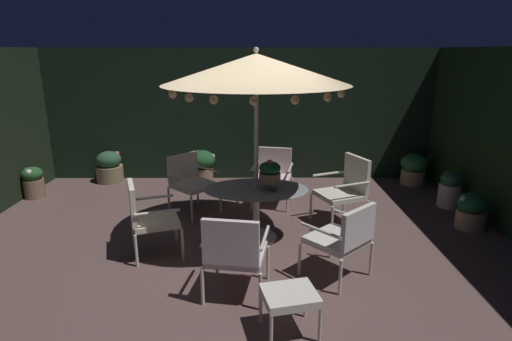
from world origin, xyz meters
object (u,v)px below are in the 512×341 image
(potted_plant_right_far, at_px, (109,167))
(potted_plant_left_near, at_px, (33,182))
(patio_umbrella, at_px, (256,70))
(potted_plant_back_left, at_px, (472,210))
(patio_dining_table, at_px, (256,200))
(patio_chair_south, at_px, (273,173))
(patio_chair_north, at_px, (147,214))
(potted_plant_back_right, at_px, (414,169))
(patio_chair_east, at_px, (344,236))
(patio_chair_southeast, at_px, (346,187))
(patio_chair_northeast, at_px, (234,250))
(centerpiece_planter, at_px, (270,173))
(potted_plant_left_far, at_px, (275,172))
(patio_chair_southwest, at_px, (190,179))
(ottoman_footrest, at_px, (290,297))
(potted_plant_back_center, at_px, (202,165))
(potted_plant_front_corner, at_px, (450,189))

(potted_plant_right_far, xyz_separation_m, potted_plant_left_near, (-1.03, -0.94, -0.01))
(patio_umbrella, relative_size, potted_plant_back_left, 4.78)
(patio_dining_table, height_order, potted_plant_back_left, patio_dining_table)
(patio_chair_south, height_order, potted_plant_left_near, patio_chair_south)
(patio_chair_north, height_order, potted_plant_back_right, patio_chair_north)
(patio_chair_east, xyz_separation_m, patio_chair_southeast, (0.37, 1.61, 0.04))
(patio_chair_northeast, xyz_separation_m, potted_plant_back_left, (3.38, 1.76, -0.26))
(centerpiece_planter, height_order, patio_chair_northeast, centerpiece_planter)
(potted_plant_left_far, bearing_deg, potted_plant_back_right, 2.29)
(patio_chair_southwest, distance_m, ottoman_footrest, 3.29)
(patio_dining_table, distance_m, patio_chair_east, 1.44)
(centerpiece_planter, relative_size, potted_plant_back_left, 0.76)
(patio_chair_southeast, xyz_separation_m, potted_plant_back_right, (1.73, 1.86, -0.25))
(patio_chair_north, distance_m, potted_plant_back_right, 5.30)
(patio_chair_northeast, relative_size, patio_chair_southwest, 1.02)
(patio_chair_east, bearing_deg, patio_chair_southeast, 77.02)
(potted_plant_left_far, xyz_separation_m, potted_plant_back_right, (2.70, 0.11, 0.03))
(patio_chair_south, relative_size, patio_chair_southwest, 0.99)
(patio_chair_north, xyz_separation_m, patio_chair_southeast, (2.71, 1.02, 0.02))
(patio_chair_north, height_order, patio_chair_northeast, patio_chair_north)
(potted_plant_left_far, bearing_deg, potted_plant_back_center, 167.29)
(potted_plant_left_far, bearing_deg, potted_plant_left_near, -172.00)
(potted_plant_right_far, distance_m, potted_plant_left_near, 1.39)
(patio_chair_south, height_order, potted_plant_back_center, patio_chair_south)
(patio_chair_northeast, bearing_deg, potted_plant_front_corner, 37.24)
(patio_chair_east, distance_m, ottoman_footrest, 1.18)
(potted_plant_back_left, bearing_deg, patio_chair_north, -170.01)
(patio_umbrella, xyz_separation_m, centerpiece_planter, (0.18, -0.05, -1.32))
(potted_plant_right_far, xyz_separation_m, potted_plant_left_far, (3.27, -0.33, -0.01))
(centerpiece_planter, height_order, patio_chair_southwest, centerpiece_planter)
(centerpiece_planter, bearing_deg, patio_chair_southeast, 27.35)
(centerpiece_planter, relative_size, potted_plant_right_far, 0.67)
(patio_dining_table, distance_m, potted_plant_left_near, 4.29)
(potted_plant_left_near, bearing_deg, patio_umbrella, -23.42)
(patio_umbrella, bearing_deg, patio_chair_southeast, 22.39)
(patio_chair_northeast, relative_size, potted_plant_back_right, 1.57)
(patio_chair_southwest, bearing_deg, patio_chair_northeast, -71.49)
(patio_chair_southwest, distance_m, potted_plant_back_left, 4.25)
(potted_plant_left_near, bearing_deg, potted_plant_front_corner, -4.00)
(patio_chair_southwest, bearing_deg, centerpiece_planter, -40.34)
(potted_plant_right_far, bearing_deg, patio_chair_northeast, -56.78)
(centerpiece_planter, height_order, ottoman_footrest, centerpiece_planter)
(patio_chair_northeast, xyz_separation_m, potted_plant_back_right, (3.31, 3.84, -0.22))
(centerpiece_planter, distance_m, potted_plant_front_corner, 3.36)
(patio_chair_south, distance_m, potted_plant_left_far, 0.93)
(patio_chair_northeast, height_order, patio_chair_south, patio_chair_northeast)
(patio_dining_table, distance_m, potted_plant_front_corner, 3.45)
(ottoman_footrest, bearing_deg, patio_chair_southeast, 67.65)
(patio_chair_southwest, xyz_separation_m, potted_plant_left_near, (-2.88, 0.71, -0.26))
(potted_plant_left_far, distance_m, potted_plant_left_near, 4.35)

